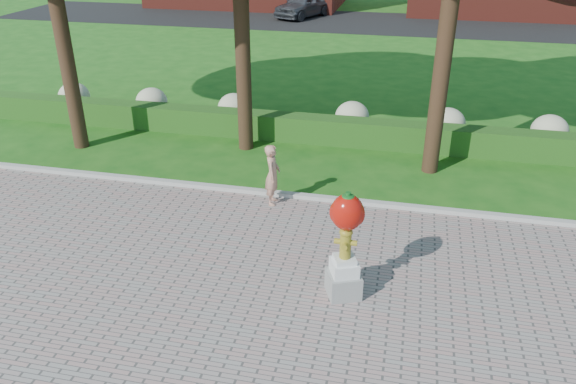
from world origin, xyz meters
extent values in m
plane|color=#1A5415|center=(0.00, 0.00, 0.00)|extent=(100.00, 100.00, 0.00)
cube|color=#ADADA5|center=(0.00, 3.00, 0.07)|extent=(40.00, 0.18, 0.15)
cube|color=#1E4A15|center=(0.00, 7.00, 0.40)|extent=(24.00, 0.70, 0.80)
ellipsoid|color=#B3B188|center=(-9.00, 8.00, 0.55)|extent=(1.10, 1.10, 0.99)
ellipsoid|color=#B3B188|center=(-6.00, 8.00, 0.55)|extent=(1.10, 1.10, 0.99)
ellipsoid|color=#B3B188|center=(-3.00, 8.00, 0.55)|extent=(1.10, 1.10, 0.99)
ellipsoid|color=#B3B188|center=(1.00, 8.00, 0.55)|extent=(1.10, 1.10, 0.99)
ellipsoid|color=#B3B188|center=(4.00, 8.00, 0.55)|extent=(1.10, 1.10, 0.99)
ellipsoid|color=#B3B188|center=(7.00, 8.00, 0.55)|extent=(1.10, 1.10, 0.99)
cube|color=black|center=(0.00, 28.00, 0.01)|extent=(50.00, 8.00, 0.02)
cylinder|color=black|center=(-7.00, 5.00, 3.36)|extent=(0.44, 0.44, 6.72)
cylinder|color=black|center=(-2.00, 6.00, 3.08)|extent=(0.44, 0.44, 6.16)
cylinder|color=black|center=(3.50, 5.50, 3.64)|extent=(0.44, 0.44, 7.28)
cube|color=gray|center=(1.89, -0.70, 0.28)|extent=(0.77, 0.77, 0.47)
cube|color=silver|center=(1.89, -0.70, 0.65)|extent=(0.62, 0.62, 0.27)
cube|color=silver|center=(1.89, -0.70, 0.83)|extent=(0.49, 0.49, 0.09)
cylinder|color=olive|center=(1.89, -0.70, 1.14)|extent=(0.21, 0.21, 0.53)
ellipsoid|color=olive|center=(1.89, -0.70, 1.40)|extent=(0.25, 0.25, 0.17)
cylinder|color=olive|center=(1.74, -0.70, 1.19)|extent=(0.11, 0.10, 0.10)
cylinder|color=olive|center=(2.04, -0.70, 1.19)|extent=(0.11, 0.10, 0.10)
cylinder|color=olive|center=(1.89, -0.84, 1.19)|extent=(0.11, 0.11, 0.11)
cylinder|color=olive|center=(1.89, -0.70, 1.48)|extent=(0.08, 0.08, 0.05)
ellipsoid|color=#AC1209|center=(1.89, -0.70, 1.81)|extent=(0.59, 0.53, 0.69)
ellipsoid|color=#AC1209|center=(1.72, -0.70, 1.79)|extent=(0.29, 0.29, 0.44)
ellipsoid|color=#AC1209|center=(2.06, -0.70, 1.79)|extent=(0.29, 0.29, 0.44)
cylinder|color=#13551A|center=(1.89, -0.70, 2.15)|extent=(0.09, 0.09, 0.11)
ellipsoid|color=#13551A|center=(1.89, -0.70, 2.12)|extent=(0.23, 0.23, 0.08)
imported|color=tan|center=(-0.30, 2.60, 0.81)|extent=(0.43, 0.60, 1.54)
imported|color=#3A3C41|center=(-4.78, 28.99, 0.83)|extent=(3.64, 5.15, 1.63)
camera|label=1|loc=(2.76, -9.34, 6.59)|focal=35.00mm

